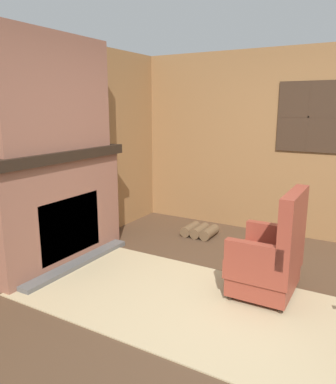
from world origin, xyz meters
The scene contains 10 objects.
ground_plane centered at (0.00, 0.00, 0.00)m, with size 14.00×14.00×0.00m, color #4C3523.
wood_panel_wall_left centered at (-2.33, 0.00, 1.28)m, with size 0.06×5.20×2.57m.
wood_panel_wall_back centered at (0.00, 2.33, 1.29)m, with size 5.20×0.09×2.57m.
fireplace_hearth centered at (-2.11, 0.00, 0.65)m, with size 0.58×1.85×1.32m.
chimney_breast centered at (-2.12, 0.00, 1.93)m, with size 0.33×1.54×1.23m.
area_rug centered at (-0.19, -0.12, 0.01)m, with size 3.66×1.58×0.01m.
armchair centered at (0.23, 0.42, 0.38)m, with size 0.60×0.72×1.05m.
firewood_stack centered at (-1.09, 1.63, 0.07)m, with size 0.44×0.37×0.15m.
oil_lamp_vase centered at (-2.15, -0.63, 1.42)m, with size 0.11×0.11×0.30m.
storage_case centered at (-2.15, 0.19, 1.37)m, with size 0.14×0.24×0.11m.
Camera 1 is at (1.05, -2.96, 1.79)m, focal length 35.00 mm.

